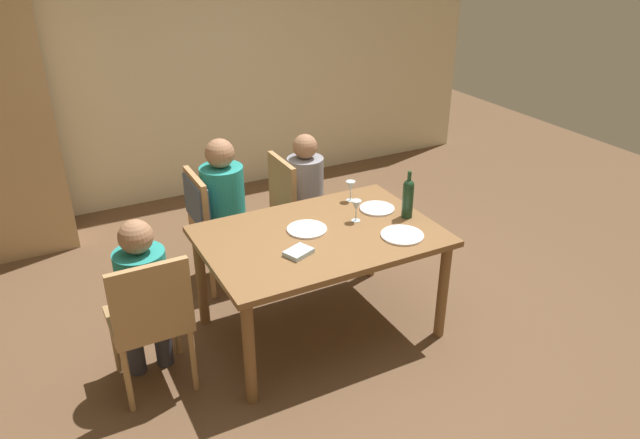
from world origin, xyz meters
TOP-DOWN VIEW (x-y plane):
  - ground_plane at (0.00, 0.00)m, footprint 10.00×10.00m
  - rear_room_partition at (0.00, 2.71)m, footprint 6.40×0.12m
  - dining_table at (0.00, 0.00)m, footprint 1.50×1.02m
  - chair_far_left at (-0.46, 0.89)m, footprint 0.46×0.44m
  - chair_left_end at (-1.13, -0.09)m, footprint 0.44×0.44m
  - chair_far_right at (0.25, 0.89)m, footprint 0.44×0.44m
  - person_woman_host at (-0.31, 0.89)m, footprint 0.37×0.32m
  - person_man_bearded at (-1.13, 0.03)m, footprint 0.29×0.33m
  - person_man_guest at (0.36, 0.89)m, footprint 0.33×0.29m
  - wine_bottle_tall_green at (0.63, -0.06)m, footprint 0.07×0.07m
  - wine_glass_near_left at (0.43, 0.35)m, footprint 0.07×0.07m
  - wine_glass_centre at (0.30, 0.05)m, footprint 0.07×0.07m
  - dinner_plate_host at (0.52, 0.13)m, footprint 0.24×0.24m
  - dinner_plate_guest_left at (-0.05, 0.08)m, footprint 0.26×0.26m
  - dinner_plate_guest_right at (0.44, -0.28)m, footprint 0.27×0.27m
  - folded_napkin at (-0.24, -0.18)m, footprint 0.19×0.17m

SIDE VIEW (x-z plane):
  - ground_plane at x=0.00m, z-range 0.00..0.00m
  - chair_left_end at x=-1.13m, z-range 0.07..0.99m
  - chair_far_right at x=0.25m, z-range 0.07..0.99m
  - chair_far_left at x=-0.46m, z-range 0.13..1.05m
  - person_man_guest at x=0.36m, z-range 0.09..1.18m
  - person_man_bearded at x=-1.13m, z-range 0.09..1.19m
  - dining_table at x=0.00m, z-range 0.28..1.03m
  - person_woman_host at x=-0.31m, z-range 0.09..1.25m
  - dinner_plate_host at x=0.52m, z-range 0.74..0.76m
  - dinner_plate_guest_left at x=-0.05m, z-range 0.74..0.76m
  - dinner_plate_guest_right at x=0.44m, z-range 0.74..0.76m
  - folded_napkin at x=-0.24m, z-range 0.74..0.77m
  - wine_glass_near_left at x=0.43m, z-range 0.77..0.92m
  - wine_glass_centre at x=0.30m, z-range 0.77..0.92m
  - wine_bottle_tall_green at x=0.63m, z-range 0.72..1.05m
  - rear_room_partition at x=0.00m, z-range 0.00..2.70m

